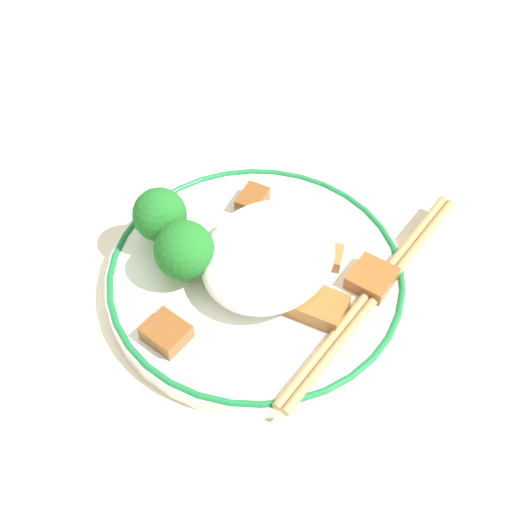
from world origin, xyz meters
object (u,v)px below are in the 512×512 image
broccoli_back_center (184,251)px  chopsticks (373,294)px  broccoli_back_left (160,216)px  plate (256,277)px

broccoli_back_center → chopsticks: bearing=-66.4°
broccoli_back_left → broccoli_back_center: same height
broccoli_back_left → chopsticks: bearing=-77.1°
broccoli_back_left → broccoli_back_center: size_ratio=0.98×
broccoli_back_left → broccoli_back_center: (-0.02, -0.03, -0.00)m
plate → broccoli_back_center: 0.06m
plate → chopsticks: bearing=-72.6°
plate → broccoli_back_left: bearing=97.9°
plate → chopsticks: 0.09m
plate → chopsticks: chopsticks is taller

